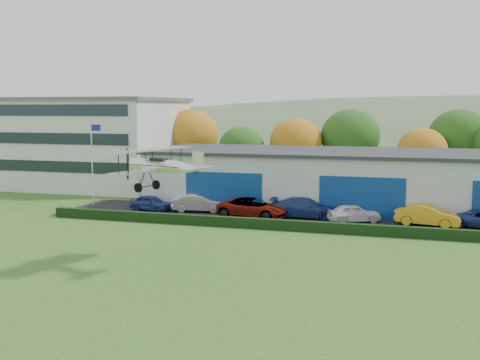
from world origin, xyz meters
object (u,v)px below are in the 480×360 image
(biplane, at_px, (160,165))
(hangar, at_px, (367,180))
(office_block, at_px, (89,142))
(car_4, at_px, (354,213))
(car_3, at_px, (306,208))
(car_1, at_px, (199,203))
(car_0, at_px, (151,203))
(car_5, at_px, (428,215))
(flagpole, at_px, (93,156))
(car_2, at_px, (252,208))

(biplane, bearing_deg, hangar, 83.05)
(office_block, bearing_deg, car_4, -23.71)
(car_4, relative_size, biplane, 0.64)
(car_3, bearing_deg, hangar, -33.41)
(office_block, xyz_separation_m, car_1, (18.89, -13.42, -4.37))
(hangar, bearing_deg, office_block, 167.99)
(car_0, relative_size, car_4, 0.94)
(car_1, height_order, car_4, car_1)
(office_block, distance_m, car_1, 23.58)
(car_0, relative_size, car_5, 0.82)
(flagpole, bearing_deg, car_3, -1.54)
(car_4, xyz_separation_m, car_5, (5.73, 0.11, 0.09))
(car_5, height_order, biplane, biplane)
(office_block, distance_m, biplane, 37.67)
(office_block, xyz_separation_m, car_4, (32.51, -14.28, -4.43))
(hangar, xyz_separation_m, car_0, (-18.51, -7.04, -1.92))
(car_2, bearing_deg, car_0, 92.40)
(car_4, bearing_deg, car_5, -113.10)
(car_1, relative_size, car_4, 1.13)
(car_0, relative_size, biplane, 0.60)
(hangar, xyz_separation_m, biplane, (-10.35, -23.07, 3.26))
(office_block, relative_size, car_3, 3.57)
(car_1, bearing_deg, car_4, -103.08)
(flagpole, distance_m, car_4, 24.75)
(car_1, relative_size, car_2, 0.82)
(car_1, xyz_separation_m, car_3, (9.54, -0.12, 0.04))
(office_block, distance_m, car_0, 20.68)
(office_block, bearing_deg, car_2, -31.37)
(car_0, bearing_deg, biplane, -141.31)
(flagpole, bearing_deg, hangar, 13.51)
(office_block, xyz_separation_m, car_0, (14.49, -14.06, -4.47))
(office_block, distance_m, car_2, 28.59)
(car_3, bearing_deg, car_5, -92.03)
(car_4, bearing_deg, flagpole, 62.77)
(hangar, distance_m, office_block, 33.84)
(hangar, xyz_separation_m, car_2, (-8.88, -7.69, -1.79))
(car_1, relative_size, car_3, 0.84)
(hangar, height_order, office_block, office_block)
(hangar, distance_m, flagpole, 25.68)
(hangar, bearing_deg, biplane, -114.16)
(flagpole, distance_m, car_3, 20.70)
(hangar, bearing_deg, car_3, -124.99)
(hangar, height_order, flagpole, flagpole)
(car_2, height_order, car_3, car_3)
(office_block, height_order, car_3, office_block)
(flagpole, relative_size, car_4, 1.86)
(car_0, distance_m, biplane, 18.72)
(car_1, distance_m, biplane, 17.82)
(flagpole, xyz_separation_m, biplane, (14.54, -17.09, 1.14))
(car_2, distance_m, car_3, 4.46)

